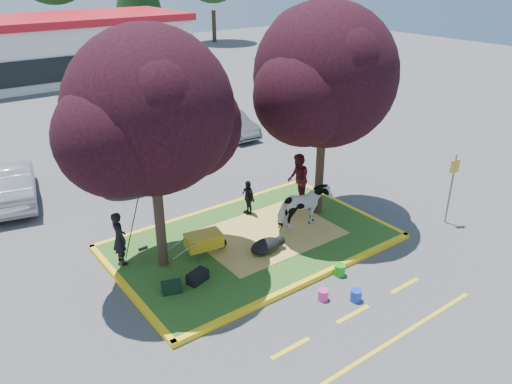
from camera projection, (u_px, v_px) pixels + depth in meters
ground at (252, 244)px, 15.32m from camera, size 90.00×90.00×0.00m
median_island at (252, 242)px, 15.29m from camera, size 8.00×5.00×0.15m
curb_near at (309, 281)px, 13.41m from camera, size 8.30×0.16×0.15m
curb_far at (208, 211)px, 17.17m from camera, size 8.30×0.16×0.15m
curb_left at (127, 289)px, 13.08m from camera, size 0.16×5.30×0.15m
curb_right at (346, 206)px, 17.50m from camera, size 0.16×5.30×0.15m
straw_bedding at (268, 234)px, 15.58m from camera, size 4.20×3.00×0.01m
tree_purple_left at (151, 119)px, 12.27m from camera, size 5.06×4.20×6.51m
tree_purple_right at (326, 82)px, 15.12m from camera, size 5.30×4.40×6.82m
fire_lane_stripe_a at (291, 348)px, 11.18m from camera, size 1.10×0.12×0.01m
fire_lane_stripe_b at (353, 314)px, 12.26m from camera, size 1.10×0.12×0.01m
fire_lane_stripe_c at (405, 285)px, 13.34m from camera, size 1.10×0.12×0.01m
fire_lane_long at (392, 341)px, 11.39m from camera, size 6.00×0.10×0.01m
retail_building at (45, 48)px, 35.86m from camera, size 20.40×8.40×4.40m
cow at (304, 207)px, 15.67m from camera, size 1.78×0.98×1.43m
calf at (266, 246)px, 14.48m from camera, size 1.16×0.94×0.44m
handler at (119, 238)px, 13.78m from camera, size 0.39×0.59×1.58m
visitor_a at (298, 179)px, 17.21m from camera, size 1.04×1.11×1.81m
visitor_b at (248, 197)px, 16.61m from camera, size 0.35×0.72×1.20m
wheelbarrow at (204, 241)px, 14.26m from camera, size 1.85×0.77×0.70m
gear_bag_dark at (198, 277)px, 13.20m from camera, size 0.65×0.48×0.30m
gear_bag_green at (172, 287)px, 12.80m from camera, size 0.58×0.47×0.27m
sign_post at (452, 182)px, 15.98m from camera, size 0.33×0.12×2.39m
bucket_green at (340, 270)px, 13.72m from camera, size 0.39×0.39×0.33m
bucket_pink at (323, 295)px, 12.73m from camera, size 0.31×0.31×0.29m
bucket_blue at (356, 295)px, 12.69m from camera, size 0.38×0.38×0.31m
car_silver at (11, 183)px, 17.77m from camera, size 2.39×4.51×1.41m
car_red at (113, 156)px, 20.14m from camera, size 2.67×5.48×1.50m
car_white at (177, 141)px, 22.14m from camera, size 3.42×4.95×1.33m
car_grey at (230, 123)px, 24.73m from camera, size 1.44×3.82×1.24m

